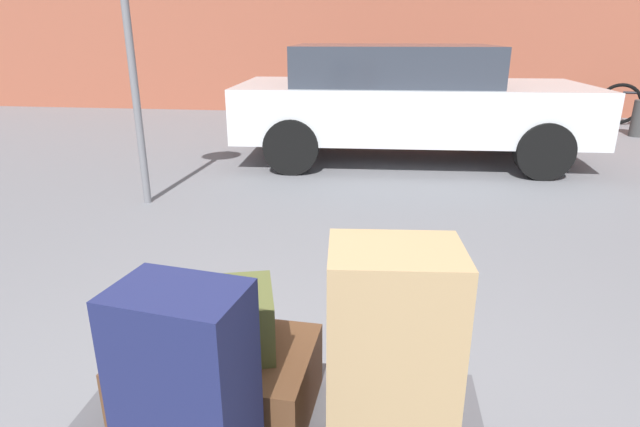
{
  "coord_description": "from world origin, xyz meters",
  "views": [
    {
      "loc": [
        0.32,
        -1.3,
        1.58
      ],
      "look_at": [
        0.0,
        1.2,
        0.69
      ],
      "focal_mm": 29.07,
      "sensor_mm": 36.0,
      "label": 1
    }
  ],
  "objects": [
    {
      "name": "suitcase_brown_rear_left",
      "position": [
        -0.2,
        0.12,
        0.46
      ],
      "size": [
        0.65,
        0.46,
        0.24
      ],
      "primitive_type": "cube",
      "rotation": [
        0.0,
        0.0,
        -0.06
      ],
      "color": "#51331E",
      "rests_on": "luggage_cart"
    },
    {
      "name": "suitcase_tan_center",
      "position": [
        0.36,
        -0.02,
        0.69
      ],
      "size": [
        0.39,
        0.31,
        0.69
      ],
      "primitive_type": "cube",
      "rotation": [
        0.0,
        0.0,
        0.08
      ],
      "color": "#9E7F56",
      "rests_on": "luggage_cart"
    },
    {
      "name": "suitcase_navy_front_left",
      "position": [
        -0.16,
        -0.26,
        0.67
      ],
      "size": [
        0.36,
        0.27,
        0.66
      ],
      "primitive_type": "cube",
      "rotation": [
        0.0,
        0.0,
        -0.16
      ],
      "color": "#191E47",
      "rests_on": "luggage_cart"
    },
    {
      "name": "duffel_bag_olive_topmost_pile",
      "position": [
        -0.2,
        0.12,
        0.69
      ],
      "size": [
        0.43,
        0.36,
        0.21
      ],
      "primitive_type": "cube",
      "rotation": [
        0.0,
        0.0,
        0.27
      ],
      "color": "#4C5128",
      "rests_on": "suitcase_brown_rear_left"
    },
    {
      "name": "parked_car",
      "position": [
        0.56,
        5.42,
        0.76
      ],
      "size": [
        4.38,
        2.08,
        1.42
      ],
      "color": "silver",
      "rests_on": "ground_plane"
    },
    {
      "name": "bollard_kerb_near",
      "position": [
        2.91,
        7.44,
        0.28
      ],
      "size": [
        0.23,
        0.23,
        0.56
      ],
      "primitive_type": "cylinder",
      "color": "#383838",
      "rests_on": "ground_plane"
    },
    {
      "name": "bollard_kerb_mid",
      "position": [
        4.27,
        7.44,
        0.28
      ],
      "size": [
        0.23,
        0.23,
        0.56
      ],
      "primitive_type": "cylinder",
      "color": "#383838",
      "rests_on": "ground_plane"
    },
    {
      "name": "no_parking_sign",
      "position": [
        -1.96,
        3.25,
        1.47
      ],
      "size": [
        0.5,
        0.07,
        2.38
      ],
      "color": "slate",
      "rests_on": "ground_plane"
    }
  ]
}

